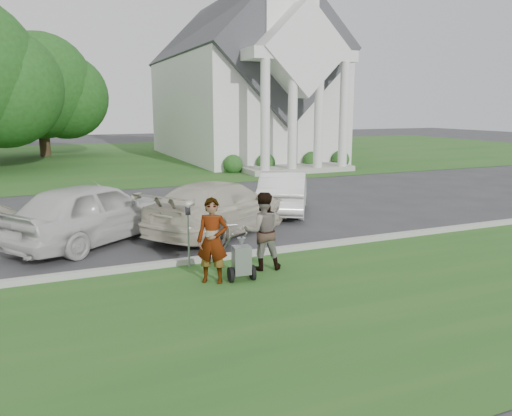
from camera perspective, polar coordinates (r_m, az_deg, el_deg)
ground at (r=11.63m, az=-0.83°, el=-6.46°), size 120.00×120.00×0.00m
grass_strip at (r=9.10m, az=6.52°, el=-11.74°), size 80.00×7.00×0.01m
church_lawn at (r=37.64m, az=-16.72°, el=5.52°), size 80.00×30.00×0.01m
curb at (r=12.09m, az=-1.83°, el=-5.38°), size 80.00×0.18×0.15m
church at (r=35.95m, az=-1.61°, el=15.21°), size 9.19×19.00×24.10m
tree_back at (r=40.24m, az=-23.43°, el=12.17°), size 9.61×7.60×8.89m
striping_cart at (r=10.43m, az=-1.67°, el=-6.07°), size 0.57×1.12×1.01m
person_left at (r=10.24m, az=-5.00°, el=-3.83°), size 0.77×0.70×1.77m
person_right at (r=11.06m, az=0.76°, el=-2.71°), size 0.98×0.84×1.74m
parking_meter_near at (r=11.26m, az=-7.75°, el=-2.41°), size 0.10×0.09×1.43m
car_b at (r=13.96m, az=-18.09°, el=-0.43°), size 5.12×4.53×1.68m
car_c at (r=14.39m, az=-4.04°, el=0.11°), size 5.47×4.69×1.51m
car_d at (r=17.34m, az=3.20°, el=1.91°), size 3.43×4.47×1.41m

